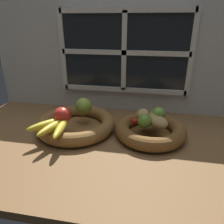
{
  "coord_description": "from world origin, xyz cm",
  "views": [
    {
      "loc": [
        13.7,
        -79.82,
        45.54
      ],
      "look_at": [
        -1.29,
        1.62,
        9.91
      ],
      "focal_mm": 34.16,
      "sensor_mm": 36.0,
      "label": 1
    }
  ],
  "objects": [
    {
      "name": "potato_small",
      "position": [
        18.29,
        -1.5,
        8.28
      ],
      "size": [
        9.67,
        9.41,
        4.73
      ],
      "primitive_type": "ellipsoid",
      "rotation": [
        0.0,
        0.0,
        5.61
      ],
      "color": "tan",
      "rests_on": "fruit_bowl_right"
    },
    {
      "name": "potato_large",
      "position": [
        15.18,
        1.62,
        7.94
      ],
      "size": [
        8.16,
        9.57,
        4.05
      ],
      "primitive_type": "ellipsoid",
      "rotation": [
        0.0,
        0.0,
        4.2
      ],
      "color": "#A38451",
      "rests_on": "fruit_bowl_right"
    },
    {
      "name": "ground_plane",
      "position": [
        0.0,
        0.0,
        -1.5
      ],
      "size": [
        140.0,
        90.0,
        3.0
      ],
      "primitive_type": "cube",
      "color": "brown"
    },
    {
      "name": "potato_back",
      "position": [
        17.13,
        5.9,
        7.98
      ],
      "size": [
        7.69,
        7.97,
        4.14
      ],
      "primitive_type": "ellipsoid",
      "rotation": [
        0.0,
        0.0,
        4.2
      ],
      "color": "tan",
      "rests_on": "fruit_bowl_right"
    },
    {
      "name": "chili_pepper",
      "position": [
        14.27,
        2.45,
        7.11
      ],
      "size": [
        14.31,
        7.66,
        2.38
      ],
      "primitive_type": "cone",
      "rotation": [
        0.0,
        1.57,
        0.39
      ],
      "color": "red",
      "rests_on": "fruit_bowl_right"
    },
    {
      "name": "back_wall",
      "position": [
        0.0,
        29.77,
        27.88
      ],
      "size": [
        140.0,
        4.6,
        55.0
      ],
      "color": "silver",
      "rests_on": "ground_plane"
    },
    {
      "name": "fruit_bowl_left",
      "position": [
        -17.77,
        1.62,
        2.78
      ],
      "size": [
        35.05,
        35.05,
        5.91
      ],
      "color": "brown",
      "rests_on": "ground_plane"
    },
    {
      "name": "apple_red_front",
      "position": [
        -21.01,
        -4.36,
        9.45
      ],
      "size": [
        7.07,
        7.07,
        7.07
      ],
      "primitive_type": "sphere",
      "color": "red",
      "rests_on": "fruit_bowl_left"
    },
    {
      "name": "apple_green_back",
      "position": [
        -15.37,
        6.42,
        9.73
      ],
      "size": [
        7.63,
        7.63,
        7.63
      ],
      "primitive_type": "sphere",
      "color": "#8CAD3D",
      "rests_on": "fruit_bowl_left"
    },
    {
      "name": "fruit_bowl_right",
      "position": [
        15.18,
        1.62,
        2.79
      ],
      "size": [
        29.87,
        29.87,
        5.91
      ],
      "color": "brown",
      "rests_on": "ground_plane"
    },
    {
      "name": "banana_bunch_front",
      "position": [
        -22.24,
        -10.15,
        7.44
      ],
      "size": [
        15.67,
        18.54,
        3.05
      ],
      "color": "gold",
      "rests_on": "fruit_bowl_left"
    },
    {
      "name": "lime_far",
      "position": [
        18.11,
        5.39,
        8.89
      ],
      "size": [
        5.95,
        5.95,
        5.95
      ],
      "primitive_type": "sphere",
      "color": "#6B9E33",
      "rests_on": "fruit_bowl_right"
    },
    {
      "name": "lime_near",
      "position": [
        12.66,
        -2.16,
        8.77
      ],
      "size": [
        5.71,
        5.71,
        5.71
      ],
      "primitive_type": "sphere",
      "color": "olive",
      "rests_on": "fruit_bowl_right"
    },
    {
      "name": "potato_oblong",
      "position": [
        11.68,
        4.34,
        8.45
      ],
      "size": [
        5.71,
        7.98,
        5.07
      ],
      "primitive_type": "ellipsoid",
      "rotation": [
        0.0,
        0.0,
        4.76
      ],
      "color": "tan",
      "rests_on": "fruit_bowl_right"
    }
  ]
}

